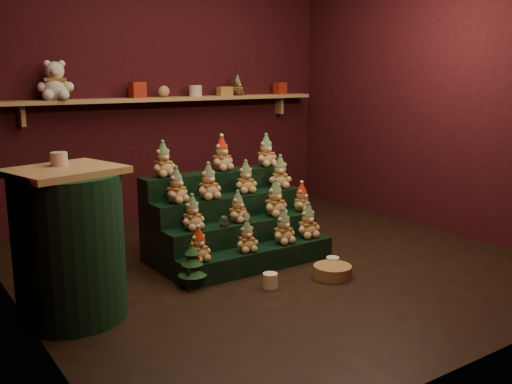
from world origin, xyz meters
TOP-DOWN VIEW (x-y plane):
  - ground at (0.00, 0.00)m, footprint 4.00×4.00m
  - back_wall at (0.00, 2.05)m, footprint 4.00×0.10m
  - right_wall at (2.05, 0.00)m, footprint 0.10×4.00m
  - back_shelf at (0.00, 1.87)m, footprint 3.60×0.26m
  - riser_tier_front at (-0.20, -0.07)m, footprint 1.40×0.22m
  - riser_tier_midfront at (-0.20, 0.15)m, footprint 1.40×0.22m
  - riser_tier_midback at (-0.20, 0.37)m, footprint 1.40×0.22m
  - riser_tier_back at (-0.20, 0.59)m, footprint 1.40×0.22m
  - teddy_0 at (-0.76, -0.09)m, footprint 0.20×0.19m
  - teddy_1 at (-0.32, -0.09)m, footprint 0.20×0.19m
  - teddy_2 at (0.05, -0.07)m, footprint 0.22×0.20m
  - teddy_3 at (0.33, -0.06)m, footprint 0.23×0.21m
  - teddy_4 at (-0.67, 0.16)m, footprint 0.21×0.20m
  - teddy_5 at (-0.25, 0.15)m, footprint 0.23×0.22m
  - teddy_6 at (0.13, 0.15)m, footprint 0.24×0.22m
  - teddy_7 at (0.42, 0.14)m, footprint 0.24×0.23m
  - teddy_8 at (-0.70, 0.37)m, footprint 0.26×0.25m
  - teddy_9 at (-0.41, 0.35)m, footprint 0.23×0.21m
  - teddy_10 at (-0.02, 0.38)m, footprint 0.22×0.20m
  - teddy_11 at (0.36, 0.38)m, footprint 0.27×0.26m
  - teddy_12 at (-0.70, 0.60)m, footprint 0.23×0.21m
  - teddy_13 at (-0.13, 0.60)m, footprint 0.25×0.24m
  - teddy_14 at (0.33, 0.57)m, footprint 0.22×0.20m
  - snow_globe_a at (-0.43, 0.09)m, footprint 0.07×0.07m
  - snow_globe_b at (-0.21, 0.09)m, footprint 0.06×0.06m
  - snow_globe_c at (0.15, 0.09)m, footprint 0.06×0.06m
  - side_table at (-1.73, -0.15)m, footprint 0.77×0.69m
  - table_ornament at (-1.73, -0.05)m, footprint 0.11×0.11m
  - mini_christmas_tree at (-0.83, -0.12)m, footprint 0.22×0.22m
  - mug_left at (-0.36, -0.46)m, footprint 0.11×0.11m
  - mug_right at (0.29, -0.42)m, footprint 0.11×0.11m
  - wicker_basket at (0.18, -0.55)m, footprint 0.37×0.37m
  - white_bear at (-1.20, 1.84)m, footprint 0.41×0.39m
  - brown_bear at (0.83, 1.84)m, footprint 0.19×0.18m
  - gift_tin_red_a at (-0.38, 1.85)m, footprint 0.14×0.14m
  - gift_tin_cream at (0.29, 1.85)m, footprint 0.14×0.14m
  - gift_tin_red_b at (1.44, 1.85)m, footprint 0.12×0.12m
  - shelf_plush_ball at (-0.08, 1.85)m, footprint 0.12×0.12m
  - scarf_gift_box at (0.67, 1.85)m, footprint 0.16×0.10m

SIDE VIEW (x-z plane):
  - ground at x=0.00m, z-range 0.00..0.00m
  - wicker_basket at x=0.18m, z-range 0.00..0.09m
  - mug_right at x=0.29m, z-range 0.00..0.11m
  - mug_left at x=-0.36m, z-range 0.00..0.11m
  - riser_tier_front at x=-0.20m, z-range 0.00..0.18m
  - mini_christmas_tree at x=-0.83m, z-range -0.01..0.36m
  - riser_tier_midfront at x=-0.20m, z-range 0.00..0.36m
  - riser_tier_midback at x=-0.20m, z-range 0.00..0.54m
  - teddy_1 at x=-0.32m, z-range 0.18..0.43m
  - teddy_0 at x=-0.76m, z-range 0.18..0.44m
  - teddy_2 at x=0.05m, z-range 0.18..0.46m
  - teddy_3 at x=0.33m, z-range 0.18..0.47m
  - riser_tier_back at x=-0.20m, z-range 0.00..0.72m
  - snow_globe_c at x=0.15m, z-range 0.36..0.45m
  - snow_globe_b at x=-0.21m, z-range 0.36..0.45m
  - snow_globe_a at x=-0.43m, z-range 0.36..0.45m
  - teddy_7 at x=0.42m, z-range 0.36..0.61m
  - teddy_5 at x=-0.25m, z-range 0.36..0.62m
  - side_table at x=-1.73m, z-range -0.01..0.99m
  - teddy_4 at x=-0.67m, z-range 0.36..0.63m
  - teddy_6 at x=0.13m, z-range 0.36..0.67m
  - teddy_10 at x=-0.02m, z-range 0.54..0.82m
  - teddy_8 at x=-0.70m, z-range 0.54..0.83m
  - teddy_11 at x=0.36m, z-range 0.54..0.83m
  - teddy_9 at x=-0.41m, z-range 0.54..0.84m
  - teddy_14 at x=0.33m, z-range 0.72..1.01m
  - teddy_12 at x=-0.70m, z-range 0.72..1.01m
  - teddy_13 at x=-0.13m, z-range 0.72..1.02m
  - table_ornament at x=-1.73m, z-range 0.99..1.08m
  - back_shelf at x=0.00m, z-range 1.17..1.41m
  - scarf_gift_box at x=0.67m, z-range 1.32..1.42m
  - gift_tin_cream at x=0.29m, z-range 1.32..1.44m
  - shelf_plush_ball at x=-0.08m, z-range 1.32..1.44m
  - gift_tin_red_b at x=1.44m, z-range 1.32..1.46m
  - back_wall at x=0.00m, z-range 0.00..2.80m
  - right_wall at x=2.05m, z-range 0.00..2.80m
  - gift_tin_red_a at x=-0.38m, z-range 1.32..1.48m
  - brown_bear at x=0.83m, z-range 1.32..1.53m
  - white_bear at x=-1.20m, z-range 1.32..1.78m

